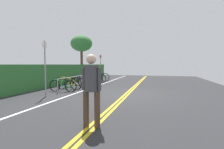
% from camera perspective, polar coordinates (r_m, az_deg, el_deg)
% --- Properties ---
extents(ground_plane, '(28.96, 12.18, 0.05)m').
position_cam_1_polar(ground_plane, '(8.53, 5.25, -6.85)').
color(ground_plane, '#2B2B2D').
extents(centre_line_yellow_inner, '(26.07, 0.10, 0.00)m').
position_cam_1_polar(centre_line_yellow_inner, '(8.52, 5.78, -6.69)').
color(centre_line_yellow_inner, gold).
rests_on(centre_line_yellow_inner, ground_plane).
extents(centre_line_yellow_outer, '(26.07, 0.10, 0.00)m').
position_cam_1_polar(centre_line_yellow_outer, '(8.54, 4.72, -6.65)').
color(centre_line_yellow_outer, gold).
rests_on(centre_line_yellow_outer, ground_plane).
extents(bike_lane_stripe_white, '(26.07, 0.12, 0.00)m').
position_cam_1_polar(bike_lane_stripe_white, '(9.36, -10.85, -5.81)').
color(bike_lane_stripe_white, white).
rests_on(bike_lane_stripe_white, ground_plane).
extents(bike_rack, '(6.94, 0.05, 0.76)m').
position_cam_1_polar(bike_rack, '(12.04, -9.14, -1.00)').
color(bike_rack, '#9EA0A5').
rests_on(bike_rack, ground_plane).
extents(bicycle_0, '(0.46, 1.68, 0.70)m').
position_cam_1_polar(bicycle_0, '(9.52, -16.64, -3.76)').
color(bicycle_0, black).
rests_on(bicycle_0, ground_plane).
extents(bicycle_1, '(0.46, 1.79, 0.78)m').
position_cam_1_polar(bicycle_1, '(10.27, -14.77, -2.99)').
color(bicycle_1, black).
rests_on(bicycle_1, ground_plane).
extents(bicycle_2, '(0.50, 1.63, 0.69)m').
position_cam_1_polar(bicycle_2, '(11.03, -12.31, -2.74)').
color(bicycle_2, black).
rests_on(bicycle_2, ground_plane).
extents(bicycle_3, '(0.71, 1.75, 0.76)m').
position_cam_1_polar(bicycle_3, '(11.59, -9.87, -2.23)').
color(bicycle_3, black).
rests_on(bicycle_3, ground_plane).
extents(bicycle_4, '(0.46, 1.80, 0.77)m').
position_cam_1_polar(bicycle_4, '(12.49, -8.50, -1.81)').
color(bicycle_4, black).
rests_on(bicycle_4, ground_plane).
extents(bicycle_5, '(0.46, 1.74, 0.77)m').
position_cam_1_polar(bicycle_5, '(13.16, -6.91, -1.52)').
color(bicycle_5, black).
rests_on(bicycle_5, ground_plane).
extents(bicycle_6, '(0.56, 1.71, 0.78)m').
position_cam_1_polar(bicycle_6, '(13.88, -5.09, -1.22)').
color(bicycle_6, black).
rests_on(bicycle_6, ground_plane).
extents(bicycle_7, '(0.68, 1.71, 0.78)m').
position_cam_1_polar(bicycle_7, '(14.72, -4.38, -0.96)').
color(bicycle_7, black).
rests_on(bicycle_7, ground_plane).
extents(pedestrian, '(0.32, 0.49, 1.75)m').
position_cam_1_polar(pedestrian, '(3.95, -7.14, -3.71)').
color(pedestrian, '#4C3826').
rests_on(pedestrian, ground_plane).
extents(sign_post_near, '(0.36, 0.09, 2.60)m').
position_cam_1_polar(sign_post_near, '(8.23, -22.14, 3.49)').
color(sign_post_near, gray).
rests_on(sign_post_near, ground_plane).
extents(sign_post_far, '(0.36, 0.06, 2.44)m').
position_cam_1_polar(sign_post_far, '(15.75, -3.96, 3.31)').
color(sign_post_far, gray).
rests_on(sign_post_far, ground_plane).
extents(hedge_backdrop, '(15.89, 1.15, 1.50)m').
position_cam_1_polar(hedge_backdrop, '(14.44, -15.06, 0.38)').
color(hedge_backdrop, '#2D6B30').
rests_on(hedge_backdrop, ground_plane).
extents(tree_mid, '(2.59, 2.59, 4.99)m').
position_cam_1_polar(tree_mid, '(20.55, -10.51, 10.34)').
color(tree_mid, '#473323').
rests_on(tree_mid, ground_plane).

